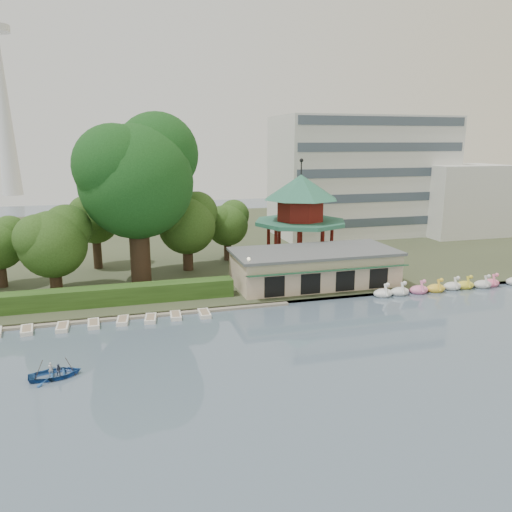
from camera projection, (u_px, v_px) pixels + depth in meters
name	position (u px, v px, depth m)	size (l,w,h in m)	color
ground_plane	(299.00, 386.00, 34.05)	(220.00, 220.00, 0.00)	slate
shore	(189.00, 241.00, 82.79)	(220.00, 70.00, 0.40)	#424930
embankment	(239.00, 306.00, 50.25)	(220.00, 0.60, 0.30)	gray
dock	(116.00, 317.00, 47.01)	(34.00, 1.60, 0.24)	gray
boathouse	(314.00, 267.00, 56.76)	(18.60, 9.39, 3.90)	beige
pavilion	(300.00, 210.00, 65.54)	(12.40, 12.40, 13.50)	beige
office_building	(378.00, 180.00, 86.42)	(38.00, 18.00, 20.00)	silver
broadcast_tower	(1.00, 79.00, 146.71)	(8.00, 8.00, 96.00)	silver
hedge	(83.00, 298.00, 49.05)	(30.00, 2.00, 1.80)	#31541C
lamp_post	(249.00, 270.00, 51.52)	(0.36, 0.36, 4.28)	black
big_tree	(137.00, 173.00, 55.30)	(13.96, 13.01, 19.23)	#3A281C
small_trees	(100.00, 230.00, 58.07)	(39.29, 16.69, 10.13)	#3A281C
swan_boats	(450.00, 287.00, 55.88)	(19.32, 2.09, 1.92)	white
moored_rowboats	(76.00, 325.00, 44.82)	(24.09, 2.65, 0.36)	white
rowboat_with_passengers	(55.00, 370.00, 35.22)	(5.38, 4.17, 2.01)	#23539A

